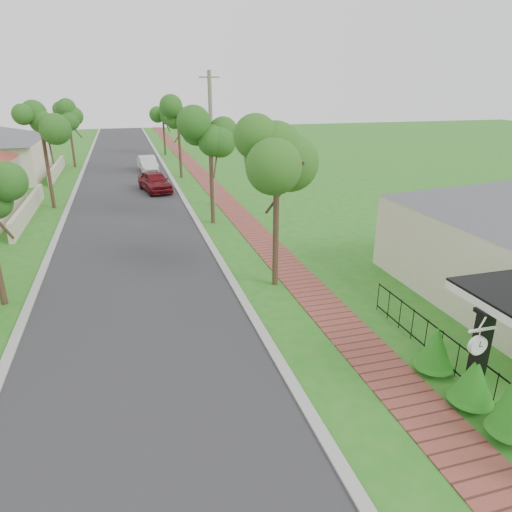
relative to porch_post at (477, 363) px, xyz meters
name	(u,v)px	position (x,y,z in m)	size (l,w,h in m)	color
ground	(279,410)	(-4.55, 1.00, -1.12)	(160.00, 160.00, 0.00)	#23721B
road	(129,211)	(-7.55, 21.00, -1.12)	(7.00, 120.00, 0.02)	#28282B
kerb_right	(188,207)	(-3.90, 21.00, -1.12)	(0.30, 120.00, 0.10)	#9E9E99
kerb_left	(65,215)	(-11.20, 21.00, -1.12)	(0.30, 120.00, 0.10)	#9E9E99
sidewalk	(228,204)	(-1.30, 21.00, -1.12)	(1.50, 120.00, 0.03)	brown
porch_post	(477,363)	(0.00, 0.00, 0.00)	(0.48, 0.48, 2.52)	black
picket_fence	(457,359)	(0.35, 1.00, -0.59)	(0.03, 8.02, 1.00)	black
street_trees	(122,125)	(-7.42, 27.84, 3.42)	(10.70, 37.65, 5.89)	#382619
hedge_row	(491,391)	(-0.10, -0.62, -0.31)	(0.94, 4.73, 2.16)	#155E12
parked_car_red	(155,182)	(-5.55, 26.04, -0.40)	(1.70, 4.23, 1.44)	maroon
parked_car_white	(148,164)	(-5.55, 34.80, -0.46)	(1.39, 3.99, 1.32)	silver
near_tree	(277,157)	(-2.35, 8.00, 3.73)	(2.37, 2.37, 6.08)	#382619
utility_pole	(211,140)	(-2.25, 21.00, 2.98)	(1.20, 0.24, 8.08)	#766E5C
station_clock	(478,344)	(-0.49, -0.40, 0.83)	(0.75, 0.13, 0.63)	white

